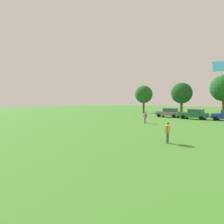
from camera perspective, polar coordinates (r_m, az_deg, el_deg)
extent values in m
plane|color=#42842D|center=(31.85, 17.79, -2.59)|extent=(160.00, 160.00, 0.00)
cylinder|color=#4C4C51|center=(16.03, 15.06, -6.84)|extent=(0.15, 0.15, 0.78)
cylinder|color=#4C4C51|center=(15.80, 14.94, -6.98)|extent=(0.15, 0.15, 0.78)
cube|color=yellow|center=(15.81, 15.04, -4.53)|extent=(0.43, 0.58, 0.55)
cylinder|color=#936B4C|center=(16.13, 15.20, -4.32)|extent=(0.11, 0.11, 0.52)
cylinder|color=#936B4C|center=(15.50, 14.87, -4.63)|extent=(0.11, 0.11, 0.52)
sphere|color=#936B4C|center=(15.76, 15.06, -3.03)|extent=(0.24, 0.24, 0.24)
cylinder|color=#8C7259|center=(28.57, 9.18, -2.34)|extent=(0.15, 0.15, 0.78)
cylinder|color=#8C7259|center=(28.77, 8.93, -2.30)|extent=(0.15, 0.15, 0.78)
cube|color=purple|center=(28.62, 9.06, -0.99)|extent=(0.60, 0.50, 0.56)
cylinder|color=#936B4C|center=(28.34, 9.41, -1.00)|extent=(0.11, 0.11, 0.52)
cylinder|color=#936B4C|center=(28.89, 8.73, -0.91)|extent=(0.11, 0.11, 0.52)
sphere|color=#936B4C|center=(28.59, 9.07, -0.15)|extent=(0.25, 0.25, 0.25)
cube|color=#3FBFE5|center=(16.43, 28.02, 11.06)|extent=(1.34, 0.93, 0.77)
sphere|color=#8CD859|center=(16.39, 28.00, 10.20)|extent=(0.10, 0.10, 0.10)
sphere|color=#8CD859|center=(16.38, 27.81, 9.44)|extent=(0.10, 0.10, 0.10)
sphere|color=#8CD859|center=(16.36, 27.61, 8.67)|extent=(0.10, 0.10, 0.10)
cube|color=slate|center=(39.76, 15.23, -0.40)|extent=(4.30, 1.80, 0.76)
cube|color=#334756|center=(39.58, 15.70, 0.57)|extent=(2.24, 1.58, 0.60)
cylinder|color=black|center=(39.61, 12.75, -0.93)|extent=(0.64, 0.22, 0.64)
cylinder|color=black|center=(41.21, 13.89, -0.78)|extent=(0.64, 0.22, 0.64)
cylinder|color=black|center=(38.37, 16.65, -1.12)|extent=(0.64, 0.22, 0.64)
cylinder|color=black|center=(40.03, 17.66, -0.96)|extent=(0.64, 0.22, 0.64)
cube|color=#196B38|center=(37.12, 21.53, -0.77)|extent=(4.30, 1.80, 0.76)
cube|color=#334756|center=(36.97, 22.06, 0.26)|extent=(2.24, 1.58, 0.60)
cylinder|color=black|center=(36.78, 18.92, -1.34)|extent=(0.64, 0.22, 0.64)
cylinder|color=black|center=(38.47, 19.87, -1.16)|extent=(0.64, 0.22, 0.64)
cylinder|color=black|center=(35.85, 23.29, -1.55)|extent=(0.64, 0.22, 0.64)
cylinder|color=black|center=(37.58, 24.07, -1.36)|extent=(0.64, 0.22, 0.64)
cylinder|color=black|center=(35.87, 26.54, -1.62)|extent=(0.64, 0.22, 0.64)
cylinder|color=black|center=(37.62, 27.17, -1.43)|extent=(0.64, 0.22, 0.64)
cylinder|color=brown|center=(52.51, 8.68, 1.29)|extent=(0.51, 0.51, 2.76)
sphere|color=#1E5B23|center=(52.50, 8.71, 4.82)|extent=(4.36, 4.36, 4.36)
cylinder|color=brown|center=(46.41, 18.52, 0.91)|extent=(0.51, 0.51, 2.78)
sphere|color=#194C1E|center=(46.40, 18.60, 4.93)|extent=(4.39, 4.39, 4.39)
cylinder|color=brown|center=(46.15, 28.32, 1.01)|extent=(0.61, 0.61, 3.32)
sphere|color=#1E5B23|center=(46.18, 28.45, 5.84)|extent=(5.24, 5.24, 5.24)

